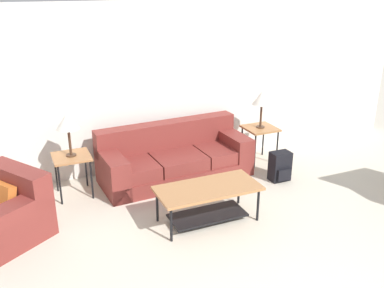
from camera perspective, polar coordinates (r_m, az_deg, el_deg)
wall_back at (r=6.80m, az=-3.56°, el=7.66°), size 9.10×0.06×2.60m
couch at (r=6.57m, az=-2.35°, el=-2.04°), size 2.32×1.03×0.82m
armchair at (r=5.52m, az=-24.22°, el=-8.85°), size 1.31×1.30×0.80m
coffee_table at (r=5.36m, az=2.12°, el=-6.94°), size 1.29×0.61×0.48m
side_table_left at (r=6.15m, az=-15.74°, el=-2.07°), size 0.50×0.51×0.60m
side_table_right at (r=7.14m, az=9.06°, el=1.71°), size 0.50×0.51×0.60m
table_lamp_left at (r=5.96m, az=-16.26°, el=2.84°), size 0.31×0.31×0.61m
table_lamp_right at (r=6.98m, az=9.32°, el=6.00°), size 0.31×0.31×0.61m
backpack at (r=6.62m, az=11.67°, el=-2.98°), size 0.30×0.28×0.45m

